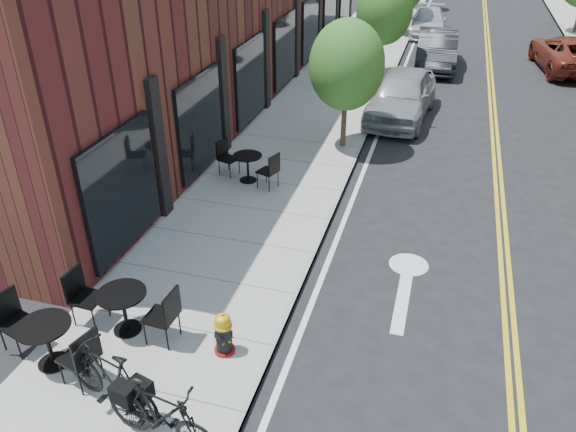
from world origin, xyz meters
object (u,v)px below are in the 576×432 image
(parked_car_c, at_px, (428,22))
(parked_car_far, at_px, (569,53))
(fire_hydrant, at_px, (224,334))
(bicycle_right, at_px, (161,416))
(parked_car_a, at_px, (402,95))
(bicycle_left, at_px, (111,378))
(bistro_set_c, at_px, (248,164))
(parked_car_b, at_px, (437,50))
(bistro_set_a, at_px, (47,339))
(bistro_set_b, at_px, (123,306))

(parked_car_c, distance_m, parked_car_far, 8.37)
(fire_hydrant, bearing_deg, bicycle_right, -112.16)
(fire_hydrant, height_order, parked_car_a, parked_car_a)
(bicycle_left, distance_m, bistro_set_c, 7.85)
(parked_car_b, bearing_deg, bicycle_right, -99.13)
(fire_hydrant, bearing_deg, parked_car_c, 68.35)
(bicycle_left, height_order, bicycle_right, bicycle_right)
(bistro_set_a, height_order, parked_car_far, parked_car_far)
(bicycle_right, relative_size, parked_car_a, 0.39)
(bistro_set_a, distance_m, parked_car_far, 24.18)
(bicycle_right, relative_size, bistro_set_c, 1.03)
(bistro_set_c, bearing_deg, bicycle_left, -66.06)
(bicycle_left, bearing_deg, bistro_set_b, -140.63)
(bistro_set_b, bearing_deg, bicycle_left, -62.60)
(parked_car_far, bearing_deg, parked_car_b, 4.05)
(bistro_set_c, bearing_deg, parked_car_b, 91.79)
(fire_hydrant, distance_m, parked_car_far, 22.13)
(fire_hydrant, xyz_separation_m, bistro_set_c, (-1.80, 6.27, 0.10))
(fire_hydrant, relative_size, bistro_set_c, 0.45)
(bistro_set_c, bearing_deg, bicycle_right, -59.16)
(bistro_set_a, bearing_deg, bistro_set_c, 98.42)
(parked_car_a, distance_m, parked_car_b, 6.91)
(bistro_set_b, height_order, parked_car_b, parked_car_b)
(bistro_set_a, relative_size, bistro_set_c, 1.12)
(bistro_set_a, xyz_separation_m, parked_car_far, (10.68, 21.70, 0.07))
(bistro_set_c, relative_size, parked_car_c, 0.40)
(bistro_set_b, height_order, parked_car_a, parked_car_a)
(fire_hydrant, height_order, parked_car_c, parked_car_c)
(fire_hydrant, bearing_deg, parked_car_far, 50.64)
(bistro_set_b, bearing_deg, parked_car_b, 80.79)
(parked_car_a, distance_m, parked_car_far, 10.27)
(parked_car_far, bearing_deg, bicycle_right, 62.51)
(bicycle_left, xyz_separation_m, parked_car_far, (9.20, 22.19, 0.05))
(bistro_set_a, distance_m, parked_car_b, 21.15)
(bistro_set_a, height_order, parked_car_a, parked_car_a)
(bicycle_right, xyz_separation_m, parked_car_far, (8.15, 22.60, 0.05))
(bicycle_left, height_order, bistro_set_b, bicycle_left)
(bistro_set_c, relative_size, parked_car_far, 0.35)
(fire_hydrant, distance_m, bicycle_left, 1.97)
(bistro_set_c, distance_m, parked_car_far, 17.39)
(bicycle_right, bearing_deg, bistro_set_c, 21.44)
(bicycle_right, relative_size, parked_car_c, 0.41)
(bicycle_right, bearing_deg, fire_hydrant, 6.02)
(bistro_set_b, height_order, parked_car_far, parked_car_far)
(bicycle_left, bearing_deg, bistro_set_a, -93.12)
(fire_hydrant, height_order, bicycle_right, bicycle_right)
(bistro_set_a, xyz_separation_m, parked_car_c, (4.27, 27.07, 0.00))
(bistro_set_c, distance_m, parked_car_b, 13.85)
(bistro_set_b, bearing_deg, bicycle_right, -45.39)
(bistro_set_b, bearing_deg, parked_car_far, 67.57)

